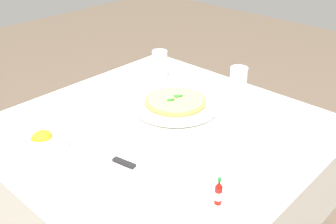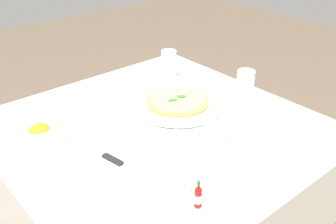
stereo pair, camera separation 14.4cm
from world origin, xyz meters
TOP-DOWN VIEW (x-y plane):
  - dining_table at (0.00, 0.00)m, footprint 1.04×1.04m
  - pizza_plate at (0.06, -0.15)m, footprint 0.34×0.34m
  - pizza at (0.07, -0.15)m, footprint 0.23×0.23m
  - coffee_cup_near_right at (-0.21, -0.06)m, footprint 0.13×0.13m
  - coffee_cup_back_corner at (-0.20, -0.27)m, footprint 0.13×0.13m
  - water_glass_far_right at (0.30, -0.31)m, footprint 0.07×0.07m
  - water_glass_left_edge at (-0.03, -0.43)m, footprint 0.07×0.07m
  - napkin_folded at (-0.04, 0.25)m, footprint 0.23×0.14m
  - dinner_knife at (-0.04, 0.25)m, footprint 0.20×0.05m
  - citrus_bowl at (0.18, 0.34)m, footprint 0.15×0.15m
  - hot_sauce_bottle at (-0.38, 0.17)m, footprint 0.02×0.02m
  - salt_shaker at (-0.35, 0.18)m, footprint 0.03×0.03m
  - pepper_shaker at (-0.41, 0.16)m, footprint 0.03×0.03m
  - menu_card at (-0.36, -0.16)m, footprint 0.09×0.03m

SIDE VIEW (x-z plane):
  - dining_table at x=0.00m, z-range 0.24..0.99m
  - napkin_folded at x=-0.04m, z-range 0.76..0.78m
  - pizza_plate at x=0.06m, z-range 0.76..0.78m
  - dinner_knife at x=-0.04m, z-range 0.78..0.79m
  - pizza at x=0.07m, z-range 0.77..0.79m
  - salt_shaker at x=-0.35m, z-range 0.76..0.81m
  - pepper_shaker at x=-0.41m, z-range 0.76..0.81m
  - coffee_cup_back_corner at x=-0.20m, z-range 0.76..0.82m
  - citrus_bowl at x=0.18m, z-range 0.75..0.82m
  - menu_card at x=-0.36m, z-range 0.76..0.82m
  - coffee_cup_near_right at x=-0.21m, z-range 0.76..0.83m
  - hot_sauce_bottle at x=-0.38m, z-range 0.75..0.83m
  - water_glass_left_edge at x=-0.03m, z-range 0.75..0.85m
  - water_glass_far_right at x=0.30m, z-range 0.75..0.88m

